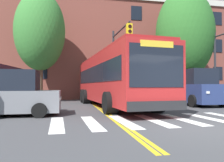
{
  "coord_description": "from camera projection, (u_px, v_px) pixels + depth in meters",
  "views": [
    {
      "loc": [
        -3.89,
        -5.84,
        1.26
      ],
      "look_at": [
        -1.46,
        6.61,
        1.57
      ],
      "focal_mm": 35.0,
      "sensor_mm": 36.0,
      "label": 1
    }
  ],
  "objects": [
    {
      "name": "street_tree_curbside_large",
      "position": [
        185.0,
        34.0,
        18.49
      ],
      "size": [
        5.42,
        5.33,
        9.49
      ],
      "color": "brown",
      "rests_on": "ground"
    },
    {
      "name": "car_tan_behind_bus",
      "position": [
        96.0,
        90.0,
        23.38
      ],
      "size": [
        2.42,
        4.28,
        1.85
      ],
      "color": "tan",
      "rests_on": "ground"
    },
    {
      "name": "traffic_light_overhead",
      "position": [
        119.0,
        50.0,
        15.77
      ],
      "size": [
        0.43,
        4.39,
        5.7
      ],
      "color": "#28282D",
      "rests_on": "ground"
    },
    {
      "name": "car_grey_cross_street",
      "position": [
        11.0,
        95.0,
        9.33
      ],
      "size": [
        4.1,
        2.04,
        1.94
      ],
      "color": "slate",
      "rests_on": "ground"
    },
    {
      "name": "ground_plane",
      "position": [
        203.0,
        129.0,
        6.45
      ],
      "size": [
        120.0,
        120.0,
        0.0
      ],
      "primitive_type": "plane",
      "color": "#424244"
    },
    {
      "name": "city_bus",
      "position": [
        112.0,
        79.0,
        13.74
      ],
      "size": [
        3.68,
        11.97,
        3.21
      ],
      "color": "#B22323",
      "rests_on": "ground"
    },
    {
      "name": "building_facade",
      "position": [
        87.0,
        52.0,
        25.5
      ],
      "size": [
        33.99,
        9.73,
        10.57
      ],
      "color": "brown",
      "rests_on": "ground"
    },
    {
      "name": "lane_line_yellow_outer",
      "position": [
        88.0,
        99.0,
        21.65
      ],
      "size": [
        0.12,
        36.0,
        0.01
      ],
      "primitive_type": "cube",
      "color": "gold",
      "rests_on": "ground"
    },
    {
      "name": "lane_line_yellow_inner",
      "position": [
        86.0,
        99.0,
        21.62
      ],
      "size": [
        0.12,
        36.0,
        0.01
      ],
      "primitive_type": "cube",
      "color": "gold",
      "rests_on": "ground"
    },
    {
      "name": "street_tree_curbside_small",
      "position": [
        40.0,
        31.0,
        17.22
      ],
      "size": [
        4.41,
        4.52,
        8.75
      ],
      "color": "brown",
      "rests_on": "ground"
    },
    {
      "name": "car_navy_far_lane",
      "position": [
        194.0,
        88.0,
        14.69
      ],
      "size": [
        2.21,
        4.7,
        2.37
      ],
      "color": "navy",
      "rests_on": "ground"
    },
    {
      "name": "crosswalk",
      "position": [
        195.0,
        118.0,
        8.49
      ],
      "size": [
        10.99,
        3.64,
        0.01
      ],
      "color": "white",
      "rests_on": "ground"
    }
  ]
}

